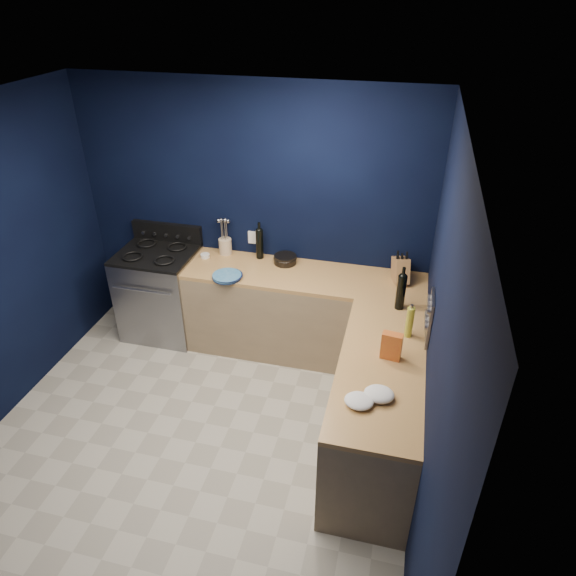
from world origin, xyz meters
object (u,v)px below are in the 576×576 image
(utensil_crock, at_px, (225,246))
(crouton_bag, at_px, (391,346))
(gas_range, at_px, (162,294))
(knife_block, at_px, (400,270))
(plate_stack, at_px, (227,276))

(utensil_crock, bearing_deg, crouton_bag, -36.41)
(utensil_crock, distance_m, crouton_bag, 2.19)
(gas_range, height_order, crouton_bag, crouton_bag)
(utensil_crock, height_order, knife_block, knife_block)
(plate_stack, xyz_separation_m, knife_block, (1.58, 0.33, 0.10))
(plate_stack, distance_m, knife_block, 1.62)
(crouton_bag, bearing_deg, utensil_crock, 151.12)
(knife_block, relative_size, crouton_bag, 1.05)
(gas_range, relative_size, crouton_bag, 4.21)
(gas_range, relative_size, utensil_crock, 5.69)
(plate_stack, bearing_deg, utensil_crock, 111.04)
(gas_range, distance_m, plate_stack, 0.98)
(plate_stack, height_order, knife_block, knife_block)
(plate_stack, xyz_separation_m, crouton_bag, (1.58, -0.83, 0.09))
(gas_range, relative_size, knife_block, 4.01)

